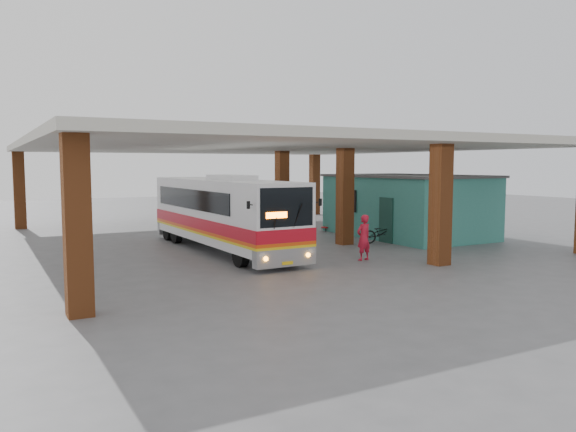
% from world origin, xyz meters
% --- Properties ---
extents(ground, '(90.00, 90.00, 0.00)m').
position_xyz_m(ground, '(0.00, 0.00, 0.00)').
color(ground, '#515154').
rests_on(ground, ground).
extents(brick_columns, '(20.10, 21.60, 4.35)m').
position_xyz_m(brick_columns, '(1.43, 5.00, 2.17)').
color(brick_columns, brown).
rests_on(brick_columns, ground).
extents(canopy_roof, '(21.00, 23.00, 0.30)m').
position_xyz_m(canopy_roof, '(0.50, 6.50, 4.50)').
color(canopy_roof, beige).
rests_on(canopy_roof, brick_columns).
extents(shop_building, '(5.20, 8.20, 3.11)m').
position_xyz_m(shop_building, '(7.49, 4.00, 1.56)').
color(shop_building, '#327E72').
rests_on(shop_building, ground).
extents(coach_bus, '(2.49, 11.04, 3.20)m').
position_xyz_m(coach_bus, '(-2.60, 3.84, 1.59)').
color(coach_bus, white).
rests_on(coach_bus, ground).
extents(motorcycle, '(1.92, 1.01, 0.96)m').
position_xyz_m(motorcycle, '(4.70, 2.47, 0.48)').
color(motorcycle, black).
rests_on(motorcycle, ground).
extents(pedestrian, '(0.69, 0.50, 1.74)m').
position_xyz_m(pedestrian, '(1.16, -0.91, 0.87)').
color(pedestrian, red).
rests_on(pedestrian, ground).
extents(red_chair, '(0.42, 0.42, 0.74)m').
position_xyz_m(red_chair, '(5.09, 7.67, 0.34)').
color(red_chair, red).
rests_on(red_chair, ground).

